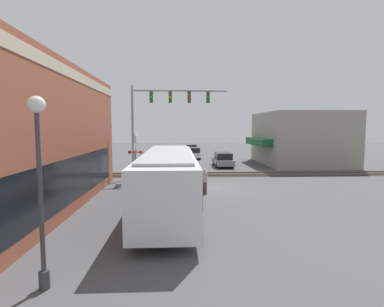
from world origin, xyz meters
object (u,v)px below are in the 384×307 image
(streetlamp, at_px, (40,176))
(parked_car_black, at_px, (191,150))
(city_bus, at_px, (168,178))
(crossing_signal, at_px, (135,152))
(pedestrian_near_bus, at_px, (205,181))
(parked_car_grey, at_px, (223,160))
(parked_car_white, at_px, (193,153))

(streetlamp, distance_m, parked_car_black, 39.83)
(city_bus, xyz_separation_m, crossing_signal, (8.58, 2.87, 0.61))
(city_bus, bearing_deg, streetlamp, 157.53)
(city_bus, xyz_separation_m, streetlamp, (-7.40, 3.06, 1.34))
(city_bus, height_order, parked_car_black, city_bus)
(parked_car_black, relative_size, pedestrian_near_bus, 2.89)
(parked_car_black, bearing_deg, pedestrian_near_bus, 179.19)
(city_bus, distance_m, pedestrian_near_bus, 4.30)
(parked_car_grey, bearing_deg, city_bus, 162.36)
(crossing_signal, distance_m, parked_car_black, 24.05)
(parked_car_white, distance_m, pedestrian_near_bus, 21.62)
(parked_car_white, height_order, parked_car_black, same)
(parked_car_grey, bearing_deg, streetlamp, 160.86)
(parked_car_white, relative_size, pedestrian_near_bus, 2.60)
(streetlamp, height_order, parked_car_black, streetlamp)
(city_bus, distance_m, parked_car_white, 25.37)
(parked_car_black, distance_m, pedestrian_near_bus, 28.36)
(crossing_signal, height_order, parked_car_white, crossing_signal)
(streetlamp, relative_size, pedestrian_near_bus, 3.10)
(parked_car_white, bearing_deg, city_bus, 174.11)
(city_bus, bearing_deg, pedestrian_near_bus, -31.44)
(city_bus, height_order, parked_car_grey, city_bus)
(city_bus, height_order, streetlamp, streetlamp)
(crossing_signal, xyz_separation_m, parked_car_grey, (8.40, -8.27, -1.59))
(parked_car_grey, distance_m, parked_car_black, 15.23)
(parked_car_white, bearing_deg, pedestrian_near_bus, 178.93)
(city_bus, height_order, crossing_signal, crossing_signal)
(parked_car_grey, height_order, parked_car_white, parked_car_grey)
(parked_car_grey, bearing_deg, parked_car_black, 10.59)
(city_bus, bearing_deg, parked_car_white, -5.89)
(parked_car_white, distance_m, parked_car_black, 6.74)
(city_bus, bearing_deg, parked_car_black, -4.65)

